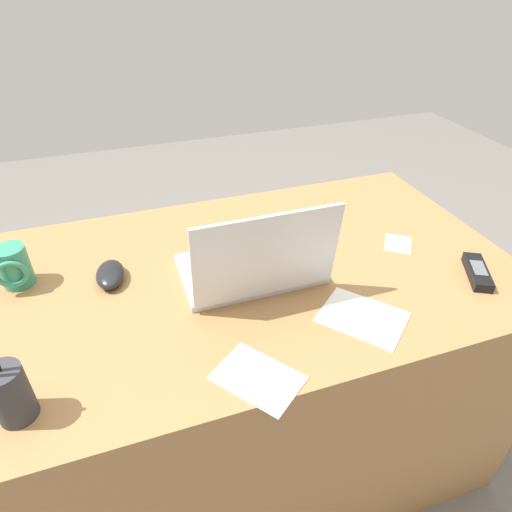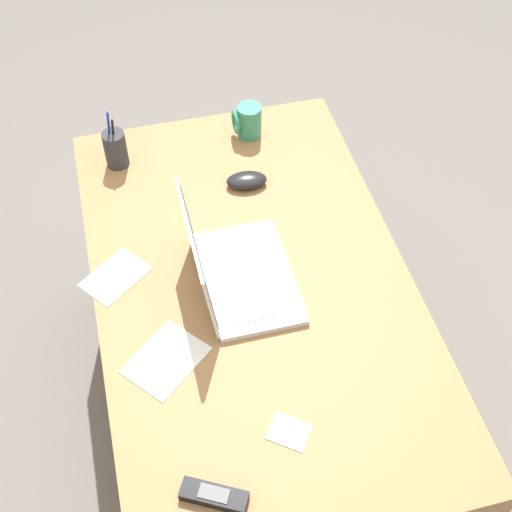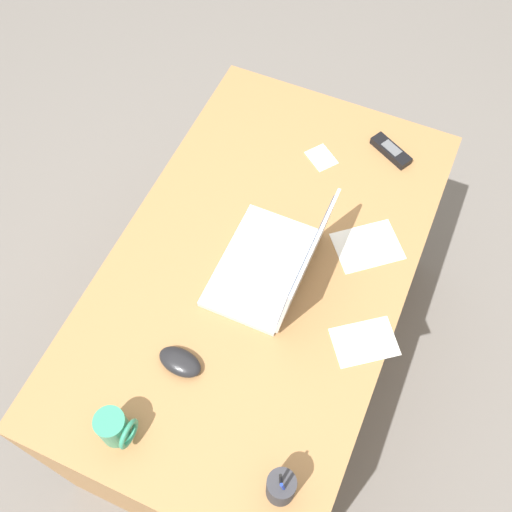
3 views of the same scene
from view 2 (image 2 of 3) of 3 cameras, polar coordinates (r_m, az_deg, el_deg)
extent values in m
plane|color=slate|center=(2.45, -0.19, -12.96)|extent=(6.00, 6.00, 0.00)
cube|color=#9E7042|center=(2.12, -0.22, -8.35)|extent=(1.35, 0.80, 0.75)
cube|color=silver|center=(1.80, -0.58, -1.73)|extent=(0.34, 0.22, 0.02)
cube|color=silver|center=(1.79, -1.20, -1.65)|extent=(0.28, 0.11, 0.00)
cube|color=silver|center=(1.81, 1.51, -1.12)|extent=(0.10, 0.05, 0.00)
cube|color=silver|center=(1.70, -4.76, -0.08)|extent=(0.33, 0.03, 0.22)
cube|color=#283347|center=(1.70, -4.59, -0.04)|extent=(0.30, 0.03, 0.19)
ellipsoid|color=black|center=(2.03, -0.76, 6.11)|extent=(0.08, 0.12, 0.04)
cylinder|color=#338C6B|center=(2.17, -0.54, 10.80)|extent=(0.07, 0.07, 0.10)
torus|color=#338C6B|center=(2.16, -1.66, 10.73)|extent=(0.07, 0.01, 0.07)
cube|color=black|center=(1.52, -3.40, -18.69)|extent=(0.10, 0.14, 0.02)
cube|color=#595B60|center=(1.51, -3.42, -18.51)|extent=(0.06, 0.07, 0.00)
cylinder|color=#333338|center=(2.10, -11.23, 8.44)|extent=(0.07, 0.07, 0.11)
cylinder|color=#1933B2|center=(2.08, -11.68, 9.43)|extent=(0.02, 0.02, 0.16)
cylinder|color=black|center=(2.08, -11.37, 9.23)|extent=(0.02, 0.02, 0.14)
cube|color=white|center=(1.59, 2.67, -13.94)|extent=(0.11, 0.11, 0.00)
cube|color=white|center=(1.69, -7.25, -8.28)|extent=(0.22, 0.22, 0.00)
cube|color=white|center=(1.85, -11.23, -1.64)|extent=(0.19, 0.20, 0.00)
camera|label=1|loc=(1.67, -34.68, 14.49)|focal=31.07mm
camera|label=3|loc=(1.82, -24.53, 48.66)|focal=42.61mm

